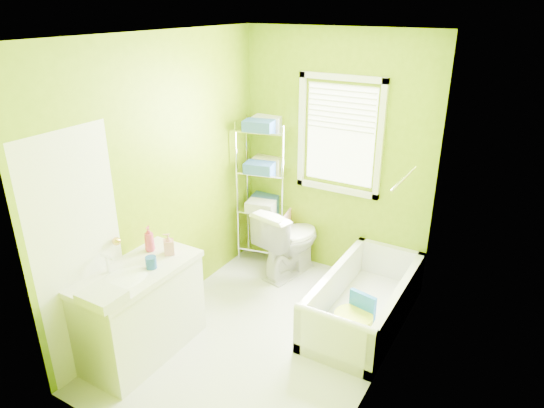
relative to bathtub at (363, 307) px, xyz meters
The scene contains 9 objects.
ground 0.97m from the bathtub, 136.41° to the right, with size 2.90×2.90×0.00m, color silver.
room_envelope 1.69m from the bathtub, 136.41° to the right, with size 2.14×2.94×2.62m.
window 1.77m from the bathtub, 130.17° to the left, with size 0.92×0.05×1.22m.
door 2.54m from the bathtub, 136.25° to the right, with size 0.09×0.80×2.00m.
right_wall_decor 1.39m from the bathtub, 63.40° to the right, with size 0.04×1.48×1.17m.
bathtub is the anchor object (origin of this frame).
toilet 1.15m from the bathtub, 157.36° to the left, with size 0.45×0.79×0.80m, color white.
vanity 2.03m from the bathtub, 137.29° to the right, with size 0.56×1.11×1.04m.
wire_shelf_unit 1.79m from the bathtub, 157.10° to the left, with size 0.61×0.50×1.67m.
Camera 1 is at (1.89, -3.07, 2.83)m, focal length 32.00 mm.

